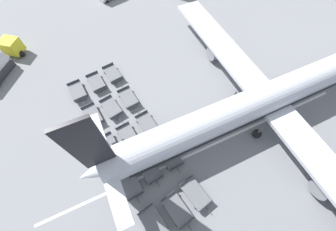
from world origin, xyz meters
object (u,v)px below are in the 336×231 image
at_px(baggage_dolly_row_near_col_e, 154,224).
at_px(baggage_dolly_row_mid_b_col_a, 113,74).
at_px(baggage_dolly_row_near_col_d, 130,183).
at_px(baggage_dolly_row_mid_b_col_b, 128,98).
at_px(baggage_dolly_row_near_col_b, 92,116).
at_px(airplane, 277,94).
at_px(baggage_dolly_row_near_col_a, 77,91).
at_px(baggage_dolly_row_mid_a_col_b, 111,108).
at_px(baggage_dolly_row_mid_a_col_a, 96,82).
at_px(baggage_dolly_row_mid_a_col_c, 128,136).
at_px(baggage_dolly_row_mid_a_col_e, 177,209).
at_px(baggage_dolly_row_mid_a_col_d, 149,169).
at_px(baggage_dolly_row_mid_b_col_c, 147,124).
at_px(baggage_dolly_row_near_col_c, 110,147).
at_px(baggage_dolly_row_mid_b_col_e, 195,193).
at_px(baggage_dolly_row_mid_b_col_d, 170,156).

height_order(baggage_dolly_row_near_col_e, baggage_dolly_row_mid_b_col_a, same).
distance_m(baggage_dolly_row_near_col_d, baggage_dolly_row_mid_b_col_b, 10.91).
bearing_deg(baggage_dolly_row_near_col_b, airplane, 61.10).
xyz_separation_m(baggage_dolly_row_near_col_a, baggage_dolly_row_mid_a_col_b, (4.79, 2.75, 0.00)).
bearing_deg(baggage_dolly_row_mid_a_col_a, baggage_dolly_row_mid_a_col_c, 0.19).
height_order(baggage_dolly_row_near_col_a, baggage_dolly_row_mid_a_col_b, same).
bearing_deg(baggage_dolly_row_near_col_d, baggage_dolly_row_near_col_e, 2.87).
distance_m(baggage_dolly_row_mid_a_col_b, baggage_dolly_row_mid_a_col_e, 14.39).
bearing_deg(baggage_dolly_row_mid_a_col_d, baggage_dolly_row_mid_b_col_c, 152.00).
distance_m(baggage_dolly_row_near_col_a, baggage_dolly_row_mid_a_col_a, 2.72).
distance_m(baggage_dolly_row_near_col_c, baggage_dolly_row_near_col_e, 9.48).
bearing_deg(baggage_dolly_row_near_col_a, baggage_dolly_row_mid_a_col_b, 29.80).
bearing_deg(baggage_dolly_row_mid_a_col_d, baggage_dolly_row_near_col_e, -24.78).
distance_m(baggage_dolly_row_near_col_a, baggage_dolly_row_mid_b_col_e, 19.73).
height_order(baggage_dolly_row_mid_a_col_b, baggage_dolly_row_mid_b_col_a, same).
bearing_deg(baggage_dolly_row_mid_a_col_c, baggage_dolly_row_near_col_b, -153.18).
height_order(baggage_dolly_row_near_col_e, baggage_dolly_row_mid_b_col_e, same).
bearing_deg(baggage_dolly_row_near_col_a, baggage_dolly_row_mid_b_col_c, 30.35).
bearing_deg(airplane, baggage_dolly_row_near_col_b, -118.90).
distance_m(baggage_dolly_row_near_col_e, baggage_dolly_row_mid_a_col_a, 19.14).
bearing_deg(baggage_dolly_row_near_col_c, baggage_dolly_row_mid_a_col_d, 28.65).
distance_m(baggage_dolly_row_mid_a_col_e, baggage_dolly_row_mid_b_col_a, 19.55).
bearing_deg(baggage_dolly_row_mid_a_col_a, baggage_dolly_row_mid_b_col_e, 8.74).
bearing_deg(baggage_dolly_row_near_col_e, baggage_dolly_row_mid_b_col_b, 162.20).
bearing_deg(baggage_dolly_row_mid_b_col_c, baggage_dolly_row_near_col_a, -149.65).
bearing_deg(baggage_dolly_row_mid_b_col_e, baggage_dolly_row_mid_b_col_a, -179.00).
distance_m(baggage_dolly_row_near_col_d, baggage_dolly_row_mid_b_col_d, 5.17).
relative_size(baggage_dolly_row_near_col_c, baggage_dolly_row_mid_a_col_a, 1.00).
xyz_separation_m(baggage_dolly_row_mid_b_col_d, baggage_dolly_row_mid_b_col_e, (4.79, 0.05, 0.00)).
relative_size(baggage_dolly_row_near_col_b, baggage_dolly_row_mid_b_col_c, 1.00).
xyz_separation_m(baggage_dolly_row_near_col_e, baggage_dolly_row_mid_b_col_d, (-4.87, 4.93, 0.00)).
xyz_separation_m(baggage_dolly_row_near_col_a, baggage_dolly_row_mid_a_col_d, (14.15, 2.88, 0.00)).
relative_size(baggage_dolly_row_near_col_a, baggage_dolly_row_near_col_e, 1.00).
height_order(baggage_dolly_row_near_col_b, baggage_dolly_row_mid_a_col_e, same).
relative_size(baggage_dolly_row_mid_b_col_b, baggage_dolly_row_mid_b_col_e, 0.99).
bearing_deg(baggage_dolly_row_mid_a_col_b, baggage_dolly_row_near_col_e, -8.40).
relative_size(baggage_dolly_row_near_col_b, baggage_dolly_row_mid_b_col_a, 1.00).
bearing_deg(baggage_dolly_row_mid_a_col_c, baggage_dolly_row_near_col_a, -163.90).
distance_m(baggage_dolly_row_near_col_b, baggage_dolly_row_mid_a_col_e, 14.88).
xyz_separation_m(baggage_dolly_row_mid_a_col_a, baggage_dolly_row_mid_b_col_b, (4.68, 2.54, 0.00)).
relative_size(baggage_dolly_row_mid_a_col_d, baggage_dolly_row_mid_b_col_e, 0.99).
relative_size(baggage_dolly_row_near_col_b, baggage_dolly_row_mid_a_col_a, 1.00).
bearing_deg(baggage_dolly_row_near_col_a, baggage_dolly_row_mid_b_col_e, 16.57).
xyz_separation_m(baggage_dolly_row_near_col_c, baggage_dolly_row_mid_b_col_e, (9.39, 5.28, 0.00)).
xyz_separation_m(baggage_dolly_row_near_col_b, baggage_dolly_row_near_col_e, (14.40, 0.39, 0.00)).
xyz_separation_m(baggage_dolly_row_mid_a_col_b, baggage_dolly_row_mid_b_col_c, (4.52, 2.71, 0.00)).
bearing_deg(baggage_dolly_row_mid_b_col_b, airplane, 53.53).
height_order(baggage_dolly_row_near_col_a, baggage_dolly_row_near_col_b, same).
xyz_separation_m(baggage_dolly_row_mid_a_col_b, baggage_dolly_row_mid_a_col_d, (9.36, 0.14, 0.00)).
bearing_deg(baggage_dolly_row_mid_a_col_e, baggage_dolly_row_mid_a_col_a, -178.49).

